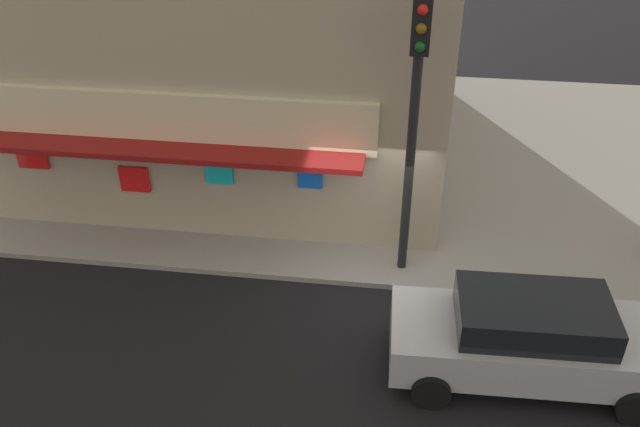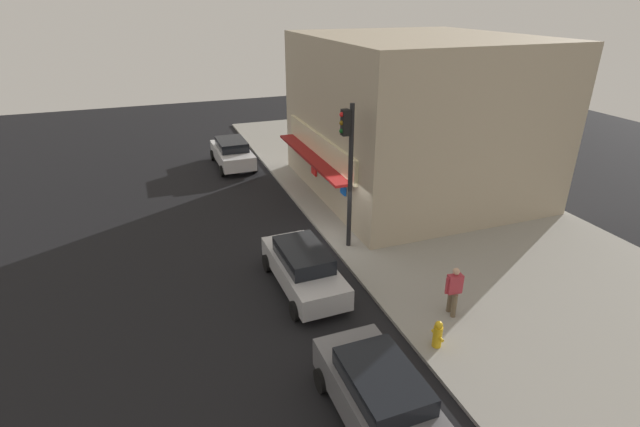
% 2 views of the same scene
% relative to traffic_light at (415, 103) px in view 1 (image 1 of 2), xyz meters
% --- Properties ---
extents(ground_plane, '(62.99, 62.99, 0.00)m').
position_rel_traffic_light_xyz_m(ground_plane, '(-0.73, -0.56, -3.78)').
color(ground_plane, black).
extents(sidewalk, '(41.99, 11.62, 0.12)m').
position_rel_traffic_light_xyz_m(sidewalk, '(-0.73, 5.25, -3.72)').
color(sidewalk, gray).
rests_on(sidewalk, ground_plane).
extents(traffic_light, '(0.32, 0.58, 5.75)m').
position_rel_traffic_light_xyz_m(traffic_light, '(0.00, 0.00, 0.00)').
color(traffic_light, black).
rests_on(traffic_light, sidewalk).
extents(trash_can, '(0.53, 0.53, 0.83)m').
position_rel_traffic_light_xyz_m(trash_can, '(-6.87, 1.63, -3.24)').
color(trash_can, '#2D2D2D').
rests_on(trash_can, sidewalk).
extents(potted_plant_by_doorway, '(0.53, 0.53, 0.83)m').
position_rel_traffic_light_xyz_m(potted_plant_by_doorway, '(-5.00, 1.16, -3.22)').
color(potted_plant_by_doorway, brown).
rests_on(potted_plant_by_doorway, sidewalk).
extents(potted_plant_by_window, '(0.57, 0.57, 0.88)m').
position_rel_traffic_light_xyz_m(potted_plant_by_window, '(-8.44, 2.37, -3.18)').
color(potted_plant_by_window, '#59595B').
rests_on(potted_plant_by_window, sidewalk).
extents(parked_car_silver, '(4.58, 2.05, 1.59)m').
position_rel_traffic_light_xyz_m(parked_car_silver, '(2.13, -2.54, -2.96)').
color(parked_car_silver, '#B7B7BC').
rests_on(parked_car_silver, ground_plane).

